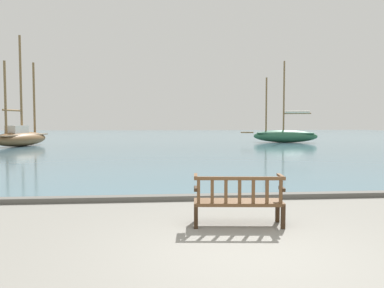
# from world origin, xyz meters

# --- Properties ---
(ground_plane) EXTENTS (160.00, 160.00, 0.00)m
(ground_plane) POSITION_xyz_m (0.00, 0.00, 0.00)
(ground_plane) COLOR gray
(harbor_water) EXTENTS (100.00, 80.00, 0.08)m
(harbor_water) POSITION_xyz_m (0.00, 44.00, 0.04)
(harbor_water) COLOR slate
(harbor_water) RESTS_ON ground
(quay_edge_kerb) EXTENTS (40.00, 0.30, 0.12)m
(quay_edge_kerb) POSITION_xyz_m (0.00, 3.85, 0.06)
(quay_edge_kerb) COLOR #5B5954
(quay_edge_kerb) RESTS_ON ground
(park_bench) EXTENTS (1.64, 0.67, 0.92)m
(park_bench) POSITION_xyz_m (0.17, 1.51, 0.47)
(park_bench) COLOR #322113
(park_bench) RESTS_ON ground
(sailboat_outer_starboard) EXTENTS (3.34, 5.91, 8.33)m
(sailboat_outer_starboard) POSITION_xyz_m (-11.66, 24.21, 0.85)
(sailboat_outer_starboard) COLOR brown
(sailboat_outer_starboard) RESTS_ON harbor_water
(sailboat_mid_starboard) EXTENTS (6.70, 3.22, 7.29)m
(sailboat_mid_starboard) POSITION_xyz_m (10.09, 27.77, 0.76)
(sailboat_mid_starboard) COLOR #2D6647
(sailboat_mid_starboard) RESTS_ON harbor_water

